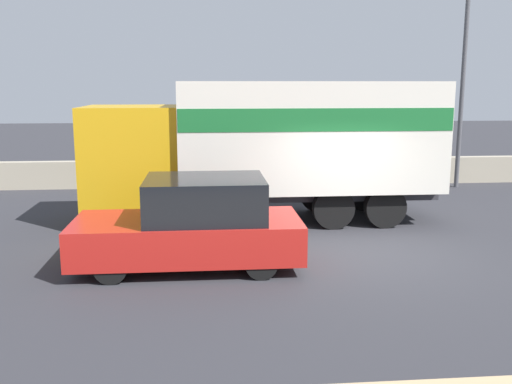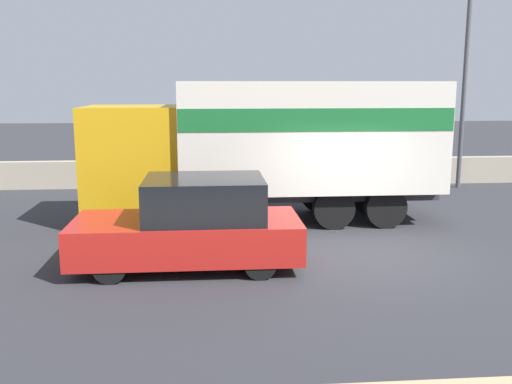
# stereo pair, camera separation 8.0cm
# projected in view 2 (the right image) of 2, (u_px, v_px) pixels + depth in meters

# --- Properties ---
(ground_plane) EXTENTS (80.00, 80.00, 0.00)m
(ground_plane) POSITION_uv_depth(u_px,v_px,m) (361.00, 254.00, 11.15)
(ground_plane) COLOR #2D2D33
(stone_wall_backdrop) EXTENTS (60.00, 0.35, 0.87)m
(stone_wall_backdrop) POSITION_uv_depth(u_px,v_px,m) (298.00, 172.00, 18.80)
(stone_wall_backdrop) COLOR #A39984
(stone_wall_backdrop) RESTS_ON ground_plane
(street_lamp) EXTENTS (0.56, 0.28, 7.39)m
(street_lamp) POSITION_uv_depth(u_px,v_px,m) (467.00, 52.00, 17.65)
(street_lamp) COLOR #4C4C51
(street_lamp) RESTS_ON ground_plane
(box_truck) EXTENTS (8.29, 2.53, 3.34)m
(box_truck) POSITION_uv_depth(u_px,v_px,m) (275.00, 140.00, 13.60)
(box_truck) COLOR gold
(box_truck) RESTS_ON ground_plane
(car_hatchback) EXTENTS (4.07, 1.84, 1.63)m
(car_hatchback) POSITION_uv_depth(u_px,v_px,m) (193.00, 225.00, 10.29)
(car_hatchback) COLOR #B21E19
(car_hatchback) RESTS_ON ground_plane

